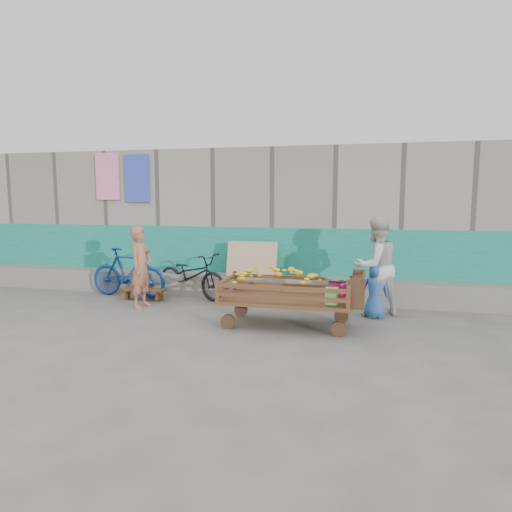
% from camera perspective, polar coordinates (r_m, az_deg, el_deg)
% --- Properties ---
extents(ground, '(80.00, 80.00, 0.00)m').
position_cam_1_polar(ground, '(7.11, -7.41, -9.07)').
color(ground, '#55534E').
rests_on(ground, ground).
extents(building_wall, '(12.00, 3.50, 3.00)m').
position_cam_1_polar(building_wall, '(10.71, 0.32, 4.47)').
color(building_wall, gray).
rests_on(building_wall, ground).
extents(banana_cart, '(2.20, 1.00, 0.94)m').
position_cam_1_polar(banana_cart, '(7.11, 3.50, -3.77)').
color(banana_cart, '#54381A').
rests_on(banana_cart, ground).
extents(bench, '(0.88, 0.26, 0.22)m').
position_cam_1_polar(bench, '(9.23, -13.96, -4.37)').
color(bench, '#54381A').
rests_on(bench, ground).
extents(vendor_man, '(0.39, 0.56, 1.49)m').
position_cam_1_polar(vendor_man, '(8.54, -14.18, -1.36)').
color(vendor_man, '#9E5D45').
rests_on(vendor_man, ground).
extents(woman, '(1.05, 1.00, 1.70)m').
position_cam_1_polar(woman, '(7.94, 14.74, -1.25)').
color(woman, beige).
rests_on(woman, ground).
extents(child, '(0.48, 0.34, 0.92)m').
position_cam_1_polar(child, '(7.86, 14.66, -4.20)').
color(child, '#255297').
rests_on(child, ground).
extents(bicycle_dark, '(1.83, 1.19, 0.91)m').
position_cam_1_polar(bicycle_dark, '(9.19, -8.06, -2.42)').
color(bicycle_dark, black).
rests_on(bicycle_dark, ground).
extents(bicycle_blue, '(1.68, 0.57, 0.99)m').
position_cam_1_polar(bicycle_blue, '(9.56, -15.68, -1.99)').
color(bicycle_blue, navy).
rests_on(bicycle_blue, ground).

